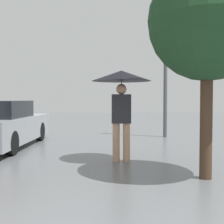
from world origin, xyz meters
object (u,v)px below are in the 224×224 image
parked_car_farthest (0,125)px  street_lamp (166,54)px  pedestrian (121,86)px  tree (207,22)px

parked_car_farthest → street_lamp: size_ratio=0.86×
pedestrian → tree: size_ratio=0.54×
parked_car_farthest → tree: size_ratio=1.17×
pedestrian → tree: 2.26m
pedestrian → street_lamp: bearing=70.2°
parked_car_farthest → street_lamp: bearing=26.1°
tree → street_lamp: size_ratio=0.73×
parked_car_farthest → tree: tree is taller
street_lamp → parked_car_farthest: bearing=-153.9°
pedestrian → tree: (1.43, -1.43, 1.00)m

